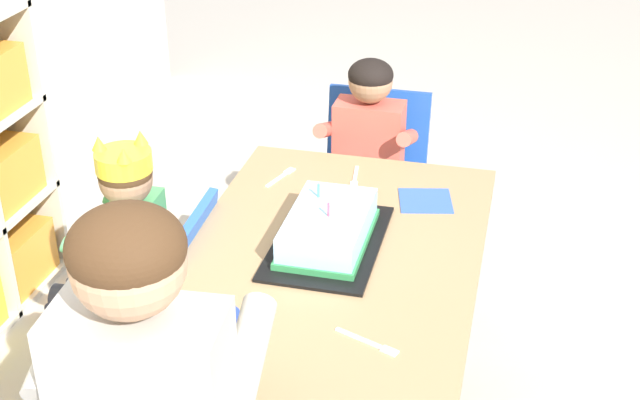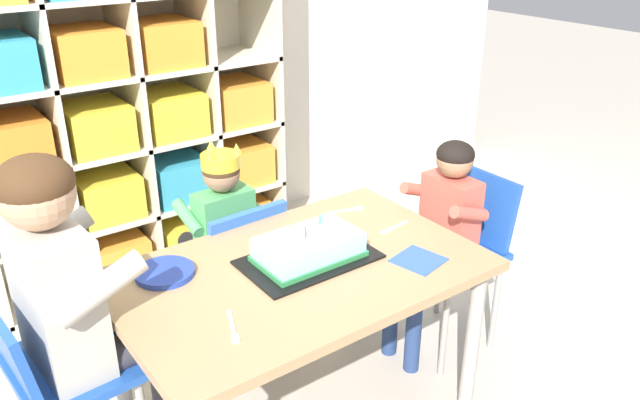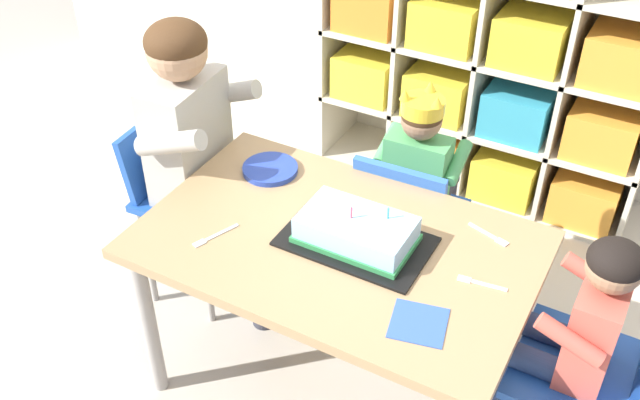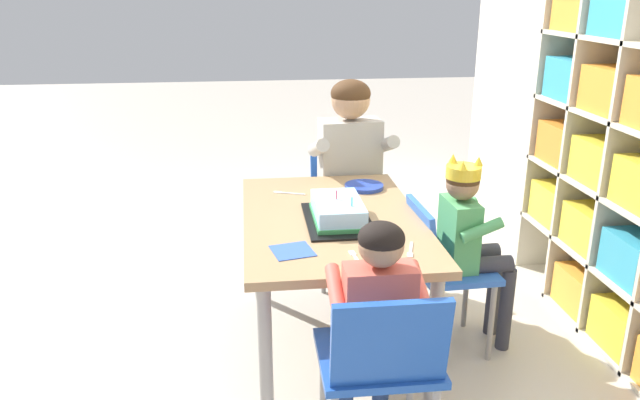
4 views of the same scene
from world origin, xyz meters
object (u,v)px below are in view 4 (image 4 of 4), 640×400
(classroom_chair_adult_side, at_px, (347,198))
(child_with_crown, at_px, (469,231))
(classroom_chair_blue, at_px, (442,263))
(fork_at_table_front_edge, at_px, (287,193))
(fork_near_cake_tray, at_px, (355,257))
(birthday_cake_on_tray, at_px, (338,212))
(adult_helper_seated, at_px, (353,163))
(activity_table, at_px, (332,233))
(fork_beside_plate_stack, at_px, (411,251))
(paper_plate_stack, at_px, (364,186))
(classroom_chair_guest_side, at_px, (381,362))
(guest_at_table_side, at_px, (375,309))

(classroom_chair_adult_side, bearing_deg, child_with_crown, -65.83)
(classroom_chair_blue, relative_size, fork_at_table_front_edge, 4.59)
(child_with_crown, distance_m, classroom_chair_adult_side, 0.83)
(fork_near_cake_tray, bearing_deg, classroom_chair_blue, 123.88)
(fork_at_table_front_edge, bearing_deg, birthday_cake_on_tray, -42.92)
(classroom_chair_blue, bearing_deg, birthday_cake_on_tray, 90.56)
(adult_helper_seated, bearing_deg, activity_table, -111.61)
(classroom_chair_blue, distance_m, fork_near_cake_tray, 0.61)
(classroom_chair_blue, height_order, fork_beside_plate_stack, classroom_chair_blue)
(adult_helper_seated, distance_m, paper_plate_stack, 0.25)
(child_with_crown, xyz_separation_m, classroom_chair_adult_side, (-0.72, -0.39, -0.09))
(fork_at_table_front_edge, bearing_deg, paper_plate_stack, 26.55)
(adult_helper_seated, bearing_deg, birthday_cake_on_tray, -108.93)
(classroom_chair_adult_side, relative_size, fork_beside_plate_stack, 5.26)
(adult_helper_seated, xyz_separation_m, birthday_cake_on_tray, (0.64, -0.17, -0.01))
(classroom_chair_guest_side, xyz_separation_m, fork_beside_plate_stack, (-0.39, 0.18, 0.18))
(child_with_crown, distance_m, fork_near_cake_tray, 0.67)
(guest_at_table_side, bearing_deg, classroom_chair_guest_side, 90.00)
(classroom_chair_blue, relative_size, fork_near_cake_tray, 4.96)
(child_with_crown, xyz_separation_m, fork_at_table_front_edge, (-0.34, -0.73, 0.08))
(classroom_chair_adult_side, relative_size, adult_helper_seated, 0.65)
(classroom_chair_adult_side, distance_m, fork_beside_plate_stack, 1.08)
(guest_at_table_side, distance_m, fork_near_cake_tray, 0.26)
(activity_table, bearing_deg, paper_plate_stack, 150.43)
(activity_table, relative_size, birthday_cake_on_tray, 2.68)
(classroom_chair_blue, xyz_separation_m, fork_beside_plate_stack, (0.34, -0.23, 0.22))
(activity_table, xyz_separation_m, fork_at_table_front_edge, (-0.31, -0.16, 0.07))
(activity_table, bearing_deg, fork_near_cake_tray, 3.53)
(birthday_cake_on_tray, xyz_separation_m, fork_beside_plate_stack, (0.32, 0.21, -0.03))
(activity_table, height_order, fork_near_cake_tray, fork_near_cake_tray)
(activity_table, distance_m, classroom_chair_blue, 0.48)
(child_with_crown, distance_m, classroom_chair_guest_side, 0.91)
(classroom_chair_adult_side, bearing_deg, guest_at_table_side, -99.85)
(classroom_chair_blue, height_order, guest_at_table_side, guest_at_table_side)
(classroom_chair_guest_side, height_order, birthday_cake_on_tray, birthday_cake_on_tray)
(classroom_chair_adult_side, bearing_deg, classroom_chair_guest_side, -99.47)
(classroom_chair_blue, xyz_separation_m, paper_plate_stack, (-0.37, -0.26, 0.23))
(classroom_chair_blue, height_order, fork_at_table_front_edge, classroom_chair_blue)
(classroom_chair_blue, bearing_deg, guest_at_table_side, 144.13)
(classroom_chair_blue, distance_m, child_with_crown, 0.17)
(classroom_chair_guest_side, xyz_separation_m, birthday_cake_on_tray, (-0.71, -0.03, 0.21))
(classroom_chair_guest_side, distance_m, birthday_cake_on_tray, 0.74)
(activity_table, xyz_separation_m, fork_near_cake_tray, (0.40, 0.02, 0.07))
(classroom_chair_blue, distance_m, paper_plate_stack, 0.51)
(classroom_chair_guest_side, relative_size, fork_at_table_front_edge, 4.90)
(fork_at_table_front_edge, bearing_deg, activity_table, -41.84)
(classroom_chair_blue, height_order, child_with_crown, child_with_crown)
(fork_beside_plate_stack, distance_m, fork_near_cake_tray, 0.20)
(activity_table, xyz_separation_m, fork_beside_plate_stack, (0.37, 0.23, 0.07))
(birthday_cake_on_tray, height_order, fork_beside_plate_stack, birthday_cake_on_tray)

